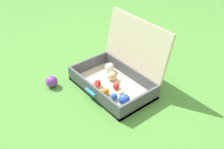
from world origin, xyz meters
name	(u,v)px	position (x,y,z in m)	size (l,w,h in m)	color
ground_plane	(104,84)	(0.00, 0.00, 0.00)	(16.00, 16.00, 0.00)	#4C8C38
open_suitcase	(118,74)	(0.09, 0.07, 0.11)	(0.63, 0.50, 0.50)	beige
stray_ball_on_grass	(52,81)	(-0.23, -0.33, 0.05)	(0.09, 0.09, 0.09)	purple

